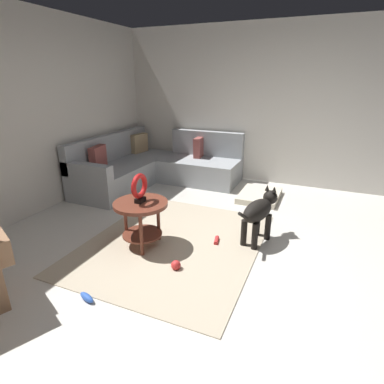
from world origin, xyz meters
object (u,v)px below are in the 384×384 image
object	(u,v)px
dog	(259,212)
dog_toy_rope	(217,240)
dog_bed_mat	(259,196)
dog_toy_bone	(87,297)
side_table	(141,212)
dog_toy_ball	(176,265)
sectional_couch	(154,168)
torus_sculpture	(140,187)

from	to	relation	value
dog	dog_toy_rope	bearing A→B (deg)	-135.33
dog_bed_mat	dog_toy_bone	xyz separation A→B (m)	(-3.02, 0.87, -0.01)
side_table	dog_toy_ball	distance (m)	0.72
side_table	dog_bed_mat	size ratio (longest dim) A/B	0.75
dog_bed_mat	dog_toy_ball	bearing A→B (deg)	170.97
sectional_couch	dog_toy_rope	xyz separation A→B (m)	(-1.63, -1.77, -0.27)
dog_bed_mat	side_table	bearing A→B (deg)	155.48
torus_sculpture	dog_toy_ball	size ratio (longest dim) A/B	3.27
sectional_couch	side_table	bearing A→B (deg)	-153.56
dog_toy_rope	side_table	bearing A→B (deg)	118.13
side_table	torus_sculpture	xyz separation A→B (m)	(0.00, 0.00, 0.29)
dog_bed_mat	dog_toy_ball	distance (m)	2.33
side_table	dog	size ratio (longest dim) A/B	0.73
dog_toy_rope	sectional_couch	bearing A→B (deg)	47.27
side_table	dog	bearing A→B (deg)	-61.90
sectional_couch	torus_sculpture	size ratio (longest dim) A/B	6.90
side_table	dog_toy_rope	bearing A→B (deg)	-61.87
dog_toy_bone	side_table	bearing A→B (deg)	2.82
dog	dog_toy_ball	size ratio (longest dim) A/B	8.30
side_table	dog_toy_ball	xyz separation A→B (m)	(-0.28, -0.56, -0.37)
sectional_couch	torus_sculpture	xyz separation A→B (m)	(-2.04, -1.01, 0.42)
side_table	dog	distance (m)	1.34
dog_toy_ball	side_table	bearing A→B (deg)	63.61
side_table	dog_toy_bone	distance (m)	1.07
torus_sculpture	dog_bed_mat	xyz separation A→B (m)	(2.02, -0.92, -0.67)
torus_sculpture	dog_toy_bone	distance (m)	1.21
torus_sculpture	dog_toy_bone	world-z (taller)	torus_sculpture
dog_toy_rope	dog_toy_bone	distance (m)	1.57
side_table	dog_bed_mat	bearing A→B (deg)	-24.52
dog_bed_mat	sectional_couch	bearing A→B (deg)	89.64
torus_sculpture	dog	world-z (taller)	torus_sculpture
side_table	dog_toy_rope	xyz separation A→B (m)	(0.40, -0.75, -0.39)
sectional_couch	dog	world-z (taller)	sectional_couch
sectional_couch	side_table	world-z (taller)	sectional_couch
side_table	torus_sculpture	world-z (taller)	torus_sculpture
sectional_couch	dog_toy_rope	bearing A→B (deg)	-132.73
torus_sculpture	dog_bed_mat	bearing A→B (deg)	-24.52
side_table	torus_sculpture	distance (m)	0.29
dog_toy_rope	torus_sculpture	bearing A→B (deg)	118.13
dog_toy_bone	dog_bed_mat	bearing A→B (deg)	-16.13
torus_sculpture	dog_toy_bone	bearing A→B (deg)	-177.18
torus_sculpture	dog_toy_rope	size ratio (longest dim) A/B	2.04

